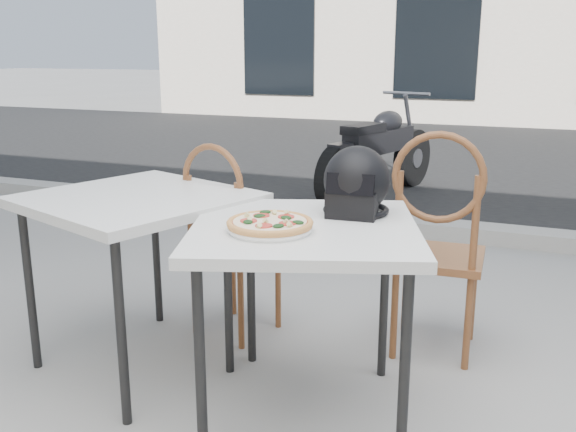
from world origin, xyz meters
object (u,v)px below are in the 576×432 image
at_px(helmet, 356,184).
at_px(cafe_table_side, 137,211).
at_px(cafe_chair_main, 437,234).
at_px(cafe_table_main, 305,243).
at_px(plate, 270,229).
at_px(motorcycle, 379,153).
at_px(pizza, 270,223).
at_px(cafe_chair_side, 226,231).

distance_m(helmet, cafe_table_side, 0.99).
bearing_deg(cafe_table_side, cafe_chair_main, 25.62).
bearing_deg(cafe_table_side, cafe_table_main, -8.91).
relative_size(helmet, cafe_table_side, 0.27).
bearing_deg(cafe_chair_main, plate, 58.27).
bearing_deg(cafe_chair_main, motorcycle, -74.40).
height_order(plate, pizza, pizza).
height_order(helmet, cafe_chair_side, helmet).
xyz_separation_m(cafe_table_main, cafe_table_side, (-0.84, 0.13, 0.01)).
bearing_deg(cafe_table_main, plate, -123.01).
relative_size(cafe_table_main, cafe_chair_main, 0.97).
bearing_deg(motorcycle, cafe_chair_side, -72.69).
relative_size(plate, cafe_table_side, 0.38).
xyz_separation_m(cafe_table_side, cafe_chair_side, (0.22, 0.43, -0.18)).
distance_m(cafe_table_main, helmet, 0.33).
distance_m(plate, cafe_table_side, 0.80).
bearing_deg(cafe_table_main, motorcycle, 99.97).
xyz_separation_m(cafe_table_main, motorcycle, (-0.70, 3.99, -0.28)).
height_order(cafe_chair_side, motorcycle, motorcycle).
xyz_separation_m(plate, helmet, (0.21, 0.36, 0.11)).
height_order(cafe_table_side, cafe_chair_side, cafe_chair_side).
xyz_separation_m(cafe_chair_side, motorcycle, (-0.08, 3.43, -0.11)).
height_order(pizza, cafe_table_side, pizza).
distance_m(cafe_table_main, cafe_table_side, 0.85).
xyz_separation_m(pizza, cafe_table_side, (-0.76, 0.26, -0.09)).
relative_size(cafe_chair_main, motorcycle, 0.55).
bearing_deg(cafe_table_side, pizza, -19.12).
distance_m(cafe_chair_main, cafe_chair_side, 1.02).
bearing_deg(motorcycle, helmet, -61.52).
bearing_deg(plate, cafe_chair_main, 61.05).
bearing_deg(cafe_table_side, cafe_chair_side, 63.24).
xyz_separation_m(helmet, cafe_chair_main, (0.26, 0.49, -0.31)).
relative_size(helmet, cafe_chair_side, 0.29).
bearing_deg(cafe_chair_side, helmet, 169.95).
bearing_deg(cafe_chair_side, cafe_table_side, 76.59).
height_order(cafe_table_main, motorcycle, motorcycle).
xyz_separation_m(plate, cafe_chair_main, (0.47, 0.85, -0.20)).
bearing_deg(motorcycle, cafe_table_main, -64.01).
height_order(plate, cafe_table_side, plate).
xyz_separation_m(cafe_table_main, helmet, (0.13, 0.23, 0.19)).
bearing_deg(helmet, plate, -124.36).
distance_m(pizza, helmet, 0.43).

